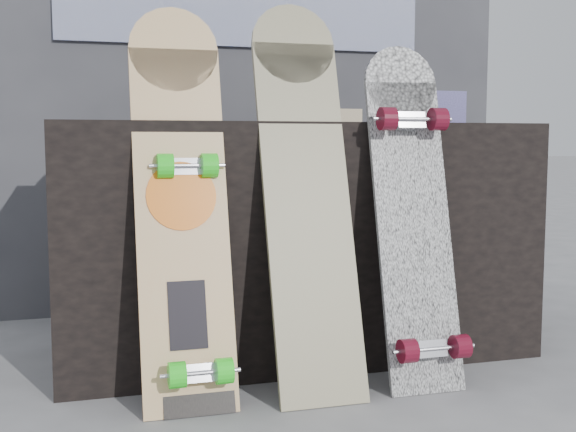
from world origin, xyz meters
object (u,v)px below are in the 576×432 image
object	(u,v)px
longboard_geisha	(181,191)
longboard_celtic	(305,182)
vendor_table	(294,239)
skateboard_dark	(190,249)
longboard_cascadia	(414,209)

from	to	relation	value
longboard_geisha	longboard_celtic	xyz separation A→B (m)	(0.37, -0.01, 0.02)
vendor_table	skateboard_dark	distance (m)	0.56
longboard_celtic	vendor_table	bearing A→B (deg)	79.04
longboard_cascadia	longboard_celtic	bearing A→B (deg)	170.33
longboard_cascadia	skateboard_dark	world-z (taller)	longboard_cascadia
vendor_table	longboard_celtic	bearing A→B (deg)	-100.96
vendor_table	longboard_cascadia	distance (m)	0.50
vendor_table	longboard_celtic	xyz separation A→B (m)	(-0.07, -0.35, 0.22)
longboard_celtic	longboard_cascadia	distance (m)	0.34
vendor_table	longboard_celtic	distance (m)	0.41
longboard_geisha	longboard_celtic	world-z (taller)	longboard_celtic
longboard_geisha	longboard_celtic	distance (m)	0.37
vendor_table	longboard_cascadia	world-z (taller)	longboard_cascadia
longboard_cascadia	skateboard_dark	xyz separation A→B (m)	(-0.68, 0.03, -0.10)
longboard_geisha	longboard_cascadia	bearing A→B (deg)	-5.19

